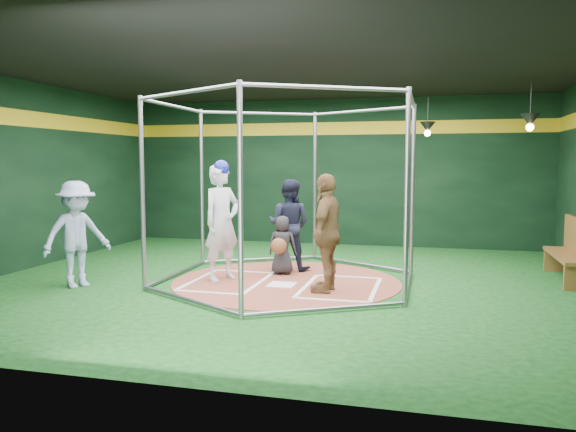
% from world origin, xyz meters
% --- Properties ---
extents(room_shell, '(10.10, 9.10, 3.53)m').
position_xyz_m(room_shell, '(0.00, 0.01, 1.75)').
color(room_shell, '#0D3910').
rests_on(room_shell, ground).
extents(clay_disc, '(3.80, 3.80, 0.01)m').
position_xyz_m(clay_disc, '(0.00, 0.00, 0.01)').
color(clay_disc, '#994B37').
rests_on(clay_disc, ground).
extents(home_plate, '(0.43, 0.43, 0.01)m').
position_xyz_m(home_plate, '(0.00, -0.30, 0.02)').
color(home_plate, white).
rests_on(home_plate, clay_disc).
extents(batter_box_left, '(1.17, 1.77, 0.01)m').
position_xyz_m(batter_box_left, '(-0.95, -0.25, 0.02)').
color(batter_box_left, white).
rests_on(batter_box_left, clay_disc).
extents(batter_box_right, '(1.17, 1.77, 0.01)m').
position_xyz_m(batter_box_right, '(0.95, -0.25, 0.02)').
color(batter_box_right, white).
rests_on(batter_box_right, clay_disc).
extents(batting_cage, '(4.05, 4.67, 3.00)m').
position_xyz_m(batting_cage, '(-0.00, -0.00, 1.50)').
color(batting_cage, gray).
rests_on(batting_cage, ground).
extents(pendant_lamp_near, '(0.34, 0.34, 0.90)m').
position_xyz_m(pendant_lamp_near, '(2.20, 3.60, 2.74)').
color(pendant_lamp_near, black).
rests_on(pendant_lamp_near, room_shell).
extents(pendant_lamp_far, '(0.34, 0.34, 0.90)m').
position_xyz_m(pendant_lamp_far, '(4.00, 2.00, 2.74)').
color(pendant_lamp_far, black).
rests_on(pendant_lamp_far, room_shell).
extents(batter_figure, '(0.76, 0.85, 2.02)m').
position_xyz_m(batter_figure, '(-1.09, -0.14, 1.01)').
color(batter_figure, '#BBBAC1').
rests_on(batter_figure, clay_disc).
extents(visitor_leopard, '(0.54, 1.10, 1.81)m').
position_xyz_m(visitor_leopard, '(0.78, -0.54, 0.92)').
color(visitor_leopard, '#9F7544').
rests_on(visitor_leopard, clay_disc).
extents(catcher_figure, '(0.52, 0.57, 1.04)m').
position_xyz_m(catcher_figure, '(-0.23, 0.56, 0.54)').
color(catcher_figure, black).
rests_on(catcher_figure, clay_disc).
extents(umpire, '(0.87, 0.71, 1.67)m').
position_xyz_m(umpire, '(-0.21, 1.02, 0.85)').
color(umpire, black).
rests_on(umpire, clay_disc).
extents(bystander_blue, '(1.11, 1.27, 1.70)m').
position_xyz_m(bystander_blue, '(-3.15, -1.18, 0.85)').
color(bystander_blue, '#8E9CBD').
rests_on(bystander_blue, ground).
extents(dugout_bench, '(0.42, 1.81, 1.06)m').
position_xyz_m(dugout_bench, '(4.63, 1.29, 0.54)').
color(dugout_bench, brown).
rests_on(dugout_bench, ground).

